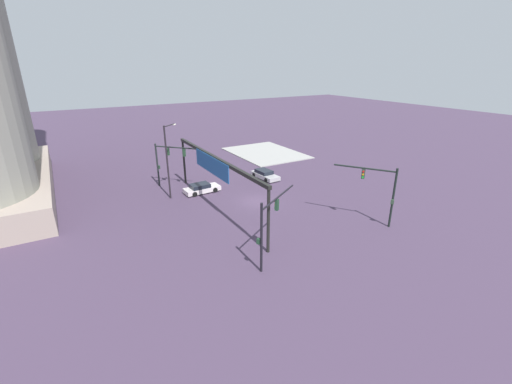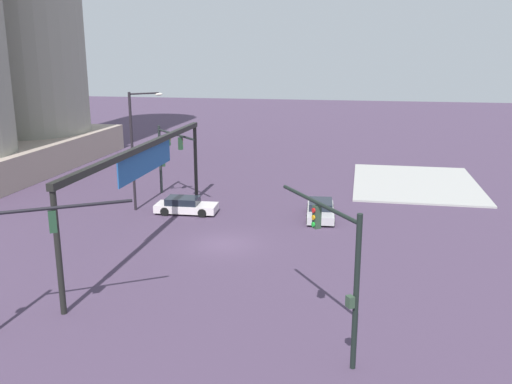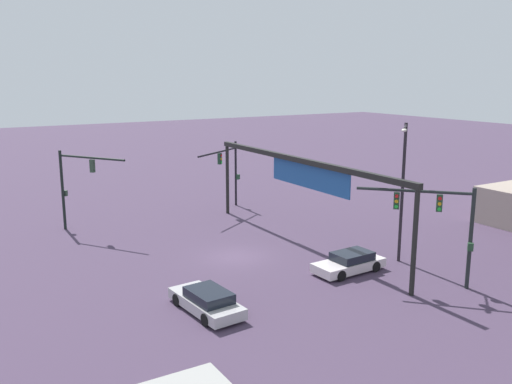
{
  "view_description": "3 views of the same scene",
  "coord_description": "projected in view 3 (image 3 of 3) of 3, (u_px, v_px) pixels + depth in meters",
  "views": [
    {
      "loc": [
        -32.56,
        19.18,
        15.6
      ],
      "look_at": [
        -1.84,
        1.07,
        2.0
      ],
      "focal_mm": 23.92,
      "sensor_mm": 36.0,
      "label": 1
    },
    {
      "loc": [
        -31.78,
        -8.07,
        11.78
      ],
      "look_at": [
        2.85,
        -1.48,
        2.72
      ],
      "focal_mm": 38.69,
      "sensor_mm": 36.0,
      "label": 2
    },
    {
      "loc": [
        30.36,
        -16.79,
        11.74
      ],
      "look_at": [
        -1.81,
        2.58,
        3.74
      ],
      "focal_mm": 38.68,
      "sensor_mm": 36.0,
      "label": 3
    }
  ],
  "objects": [
    {
      "name": "overhead_sign_gantry",
      "position": [
        302.0,
        172.0,
        37.67
      ],
      "size": [
        21.57,
        0.43,
        6.21
      ],
      "color": "black",
      "rests_on": "ground"
    },
    {
      "name": "sedan_car_waiting_far",
      "position": [
        207.0,
        301.0,
        27.77
      ],
      "size": [
        4.86,
        2.27,
        1.21
      ],
      "rotation": [
        0.0,
        0.0,
        3.22
      ],
      "color": "#B3B0B2",
      "rests_on": "ground"
    },
    {
      "name": "sedan_car_approaching",
      "position": [
        350.0,
        263.0,
        33.44
      ],
      "size": [
        2.11,
        4.63,
        1.21
      ],
      "rotation": [
        0.0,
        0.0,
        -1.53
      ],
      "color": "silver",
      "rests_on": "ground"
    },
    {
      "name": "streetlamp_curved_arm",
      "position": [
        403.0,
        184.0,
        34.16
      ],
      "size": [
        1.91,
        2.12,
        8.88
      ],
      "rotation": [
        0.0,
        0.0,
        -0.84
      ],
      "color": "black",
      "rests_on": "ground"
    },
    {
      "name": "traffic_signal_near_corner",
      "position": [
        228.0,
        165.0,
        48.66
      ],
      "size": [
        3.48,
        5.63,
        5.9
      ],
      "rotation": [
        0.0,
        0.0,
        -1.01
      ],
      "color": "black",
      "rests_on": "ground"
    },
    {
      "name": "traffic_signal_opposite_side",
      "position": [
        75.0,
        178.0,
        41.44
      ],
      "size": [
        5.39,
        3.56,
        6.16
      ],
      "rotation": [
        0.0,
        0.0,
        0.59
      ],
      "color": "black",
      "rests_on": "ground"
    },
    {
      "name": "ground_plane",
      "position": [
        237.0,
        256.0,
        36.36
      ],
      "size": [
        211.85,
        211.85,
        0.0
      ],
      "primitive_type": "plane",
      "color": "#46354D"
    },
    {
      "name": "traffic_signal_cross_street",
      "position": [
        442.0,
        217.0,
        30.5
      ],
      "size": [
        4.97,
        4.54,
        5.75
      ],
      "rotation": [
        0.0,
        0.0,
        -2.38
      ],
      "color": "black",
      "rests_on": "ground"
    }
  ]
}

